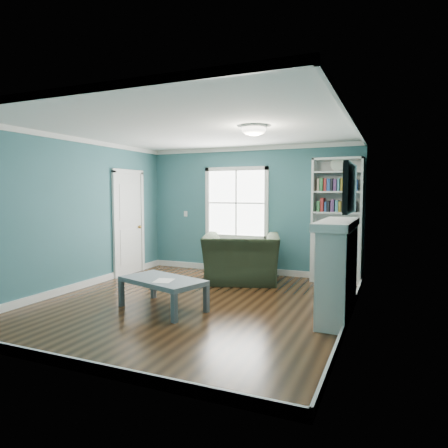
% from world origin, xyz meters
% --- Properties ---
extents(floor, '(5.00, 5.00, 0.00)m').
position_xyz_m(floor, '(0.00, 0.00, 0.00)').
color(floor, black).
rests_on(floor, ground).
extents(room_walls, '(5.00, 5.00, 5.00)m').
position_xyz_m(room_walls, '(0.00, 0.00, 1.58)').
color(room_walls, '#33666A').
rests_on(room_walls, ground).
extents(trim, '(4.50, 5.00, 2.60)m').
position_xyz_m(trim, '(0.00, 0.00, 1.24)').
color(trim, white).
rests_on(trim, ground).
extents(window, '(1.40, 0.06, 1.50)m').
position_xyz_m(window, '(-0.30, 2.49, 1.45)').
color(window, white).
rests_on(window, room_walls).
extents(bookshelf, '(0.90, 0.35, 2.31)m').
position_xyz_m(bookshelf, '(1.77, 2.30, 0.92)').
color(bookshelf, silver).
rests_on(bookshelf, ground).
extents(fireplace, '(0.44, 1.58, 1.30)m').
position_xyz_m(fireplace, '(2.08, 0.20, 0.64)').
color(fireplace, black).
rests_on(fireplace, ground).
extents(tv, '(0.06, 1.10, 0.65)m').
position_xyz_m(tv, '(2.20, 0.20, 1.72)').
color(tv, black).
rests_on(tv, fireplace).
extents(door, '(0.12, 0.98, 2.17)m').
position_xyz_m(door, '(-2.22, 1.40, 1.07)').
color(door, silver).
rests_on(door, ground).
extents(ceiling_fixture, '(0.38, 0.38, 0.15)m').
position_xyz_m(ceiling_fixture, '(0.90, 0.10, 2.55)').
color(ceiling_fixture, white).
rests_on(ceiling_fixture, room_walls).
extents(light_switch, '(0.08, 0.01, 0.12)m').
position_xyz_m(light_switch, '(-1.50, 2.48, 1.20)').
color(light_switch, white).
rests_on(light_switch, room_walls).
extents(recliner, '(1.58, 1.27, 1.20)m').
position_xyz_m(recliner, '(0.15, 1.60, 0.60)').
color(recliner, black).
rests_on(recliner, ground).
extents(coffee_table, '(1.36, 1.00, 0.44)m').
position_xyz_m(coffee_table, '(-0.27, -0.45, 0.39)').
color(coffee_table, '#4E565E').
rests_on(coffee_table, ground).
extents(paper_sheet, '(0.29, 0.34, 0.00)m').
position_xyz_m(paper_sheet, '(-0.18, -0.58, 0.45)').
color(paper_sheet, white).
rests_on(paper_sheet, coffee_table).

